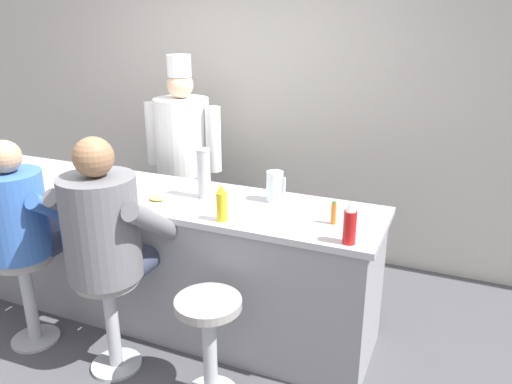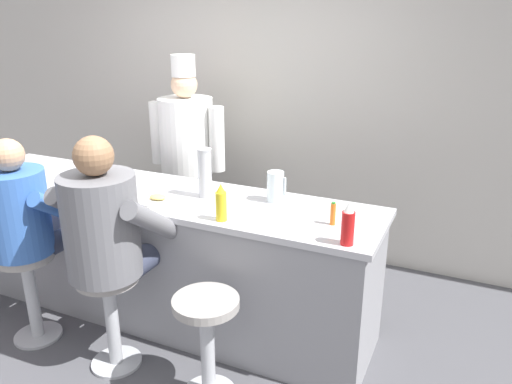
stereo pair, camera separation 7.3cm
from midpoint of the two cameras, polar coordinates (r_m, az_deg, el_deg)
name	(u,v)px [view 2 (the right image)]	position (r m, az deg, el deg)	size (l,w,h in m)	color
ground_plane	(133,337)	(3.69, -13.27, -15.85)	(20.00, 20.00, 0.00)	#4C4C51
wall_back	(247,102)	(4.65, -0.57, 10.26)	(10.00, 0.06, 2.70)	beige
diner_counter	(159,253)	(3.68, -10.48, -6.92)	(3.16, 0.71, 0.96)	gray
ketchup_bottle_red	(348,225)	(2.66, 11.25, -3.71)	(0.07, 0.07, 0.24)	red
mustard_bottle_yellow	(221,203)	(2.91, -3.29, -1.32)	(0.07, 0.07, 0.23)	yellow
hot_sauce_bottle_orange	(333,214)	(2.90, 9.50, -2.48)	(0.03, 0.03, 0.14)	orange
water_pitcher_clear	(275,187)	(3.21, 2.90, 0.61)	(0.13, 0.11, 0.20)	silver
breakfast_plate	(158,200)	(3.28, -10.51, -0.88)	(0.25, 0.25, 0.05)	white
cup_stack_steel	(205,173)	(3.28, -5.23, 2.18)	(0.09, 0.09, 0.33)	#B7BABF
napkin_dispenser_chrome	(120,178)	(3.61, -14.73, 1.55)	(0.13, 0.08, 0.13)	silver
diner_seated_blue	(23,219)	(3.52, -24.55, -2.84)	(0.59, 0.59, 1.40)	#B2B5BA
diner_seated_grey	(107,231)	(3.05, -16.05, -4.35)	(0.66, 0.65, 1.49)	#B2B5BA
empty_stool_round	(207,332)	(2.90, -4.89, -15.68)	(0.37, 0.37, 0.65)	#B2B5BA
cook_in_whites_near	(187,153)	(4.28, -7.37, 4.40)	(0.71, 0.45, 1.81)	#232328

